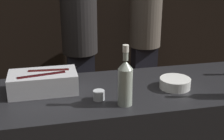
{
  "coord_description": "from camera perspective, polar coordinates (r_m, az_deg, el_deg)",
  "views": [
    {
      "loc": [
        -0.39,
        -1.38,
        1.82
      ],
      "look_at": [
        0.0,
        0.37,
        1.15
      ],
      "focal_mm": 50.0,
      "sensor_mm": 36.0,
      "label": 1
    }
  ],
  "objects": [
    {
      "name": "ice_bin_with_bottles",
      "position": [
        1.93,
        -12.39,
        -2.02
      ],
      "size": [
        0.41,
        0.22,
        0.13
      ],
      "color": "silver",
      "rests_on": "bar_counter"
    },
    {
      "name": "bowl_white",
      "position": [
        1.99,
        11.45,
        -2.31
      ],
      "size": [
        0.19,
        0.19,
        0.06
      ],
      "color": "white",
      "rests_on": "bar_counter"
    },
    {
      "name": "white_wine_bottle",
      "position": [
        1.7,
        2.43,
        -2.02
      ],
      "size": [
        0.08,
        0.08,
        0.35
      ],
      "color": "#9EA899",
      "rests_on": "bar_counter"
    },
    {
      "name": "person_blond_tee",
      "position": [
        3.24,
        -5.96,
        6.19
      ],
      "size": [
        0.37,
        0.37,
        1.83
      ],
      "rotation": [
        0.0,
        0.0,
        -3.12
      ],
      "color": "black",
      "rests_on": "ground_plane"
    },
    {
      "name": "person_in_hoodie",
      "position": [
        3.91,
        6.06,
        6.77
      ],
      "size": [
        0.39,
        0.39,
        1.63
      ],
      "rotation": [
        0.0,
        0.0,
        0.41
      ],
      "color": "black",
      "rests_on": "ground_plane"
    },
    {
      "name": "candle_votive",
      "position": [
        1.8,
        -2.41,
        -4.61
      ],
      "size": [
        0.07,
        0.07,
        0.06
      ],
      "color": "silver",
      "rests_on": "bar_counter"
    }
  ]
}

